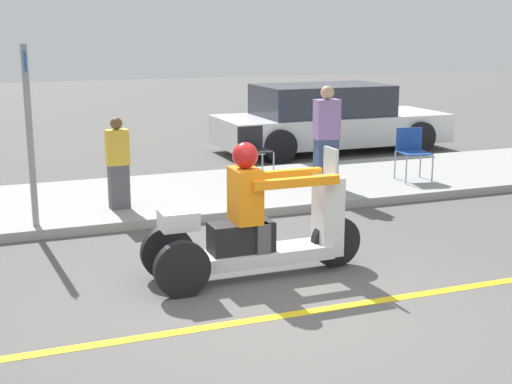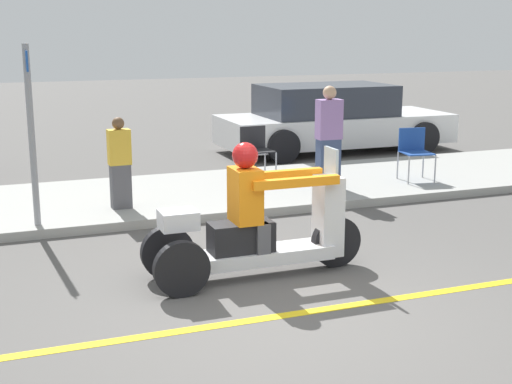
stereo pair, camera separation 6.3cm
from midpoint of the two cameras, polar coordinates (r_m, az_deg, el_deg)
ground_plane at (r=6.44m, az=2.69°, el=-9.83°), size 60.00×60.00×0.00m
lane_stripe at (r=6.48m, az=3.63°, el=-9.66°), size 24.00×0.12×0.01m
sidewalk_strip at (r=10.60m, az=-7.21°, el=-0.40°), size 28.00×2.80×0.12m
motorcycle_trike at (r=7.23m, az=0.25°, el=-2.99°), size 2.32×0.66×1.40m
spectator_by_tree at (r=10.79m, az=6.00°, el=4.22°), size 0.37×0.23×1.54m
spectator_mid_group at (r=9.68m, az=-10.65°, el=2.16°), size 0.30×0.19×1.23m
folding_chair_set_back at (r=11.63m, az=12.71°, el=3.42°), size 0.53×0.53×0.82m
folding_chair_curbside at (r=11.54m, az=0.12°, el=3.67°), size 0.48×0.48×0.82m
parked_car_lot_right at (r=14.83m, az=6.21°, el=5.79°), size 4.77×2.02×1.37m
street_sign at (r=8.98m, az=-17.36°, el=4.87°), size 0.08×0.36×2.20m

